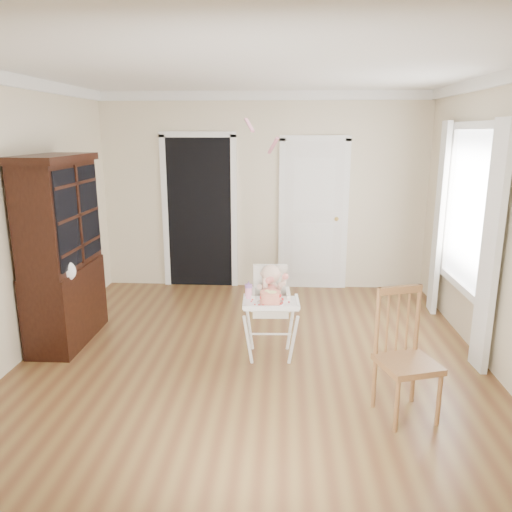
# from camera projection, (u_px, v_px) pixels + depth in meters

# --- Properties ---
(floor) EXTENTS (5.00, 5.00, 0.00)m
(floor) POSITION_uv_depth(u_px,v_px,m) (251.00, 362.00, 4.84)
(floor) COLOR brown
(floor) RESTS_ON ground
(ceiling) EXTENTS (5.00, 5.00, 0.00)m
(ceiling) POSITION_uv_depth(u_px,v_px,m) (251.00, 68.00, 4.18)
(ceiling) COLOR white
(ceiling) RESTS_ON wall_back
(wall_back) EXTENTS (4.50, 0.00, 4.50)m
(wall_back) POSITION_uv_depth(u_px,v_px,m) (263.00, 193.00, 6.93)
(wall_back) COLOR beige
(wall_back) RESTS_ON floor
(wall_left) EXTENTS (0.00, 5.00, 5.00)m
(wall_left) POSITION_uv_depth(u_px,v_px,m) (10.00, 223.00, 4.64)
(wall_left) COLOR beige
(wall_left) RESTS_ON floor
(wall_right) EXTENTS (0.00, 5.00, 5.00)m
(wall_right) POSITION_uv_depth(u_px,v_px,m) (506.00, 229.00, 4.38)
(wall_right) COLOR beige
(wall_right) RESTS_ON floor
(crown_molding) EXTENTS (4.50, 5.00, 0.12)m
(crown_molding) POSITION_uv_depth(u_px,v_px,m) (251.00, 75.00, 4.20)
(crown_molding) COLOR white
(crown_molding) RESTS_ON ceiling
(doorway) EXTENTS (1.06, 0.05, 2.22)m
(doorway) POSITION_uv_depth(u_px,v_px,m) (200.00, 209.00, 7.03)
(doorway) COLOR black
(doorway) RESTS_ON wall_back
(closet_door) EXTENTS (0.96, 0.09, 2.13)m
(closet_door) POSITION_uv_depth(u_px,v_px,m) (313.00, 217.00, 6.95)
(closet_door) COLOR white
(closet_door) RESTS_ON wall_back
(window_right) EXTENTS (0.13, 1.84, 2.30)m
(window_right) POSITION_uv_depth(u_px,v_px,m) (465.00, 220.00, 5.18)
(window_right) COLOR white
(window_right) RESTS_ON wall_right
(high_chair) EXTENTS (0.56, 0.68, 0.92)m
(high_chair) POSITION_uv_depth(u_px,v_px,m) (270.00, 302.00, 4.85)
(high_chair) COLOR white
(high_chair) RESTS_ON floor
(baby) EXTENTS (0.28, 0.22, 0.43)m
(baby) POSITION_uv_depth(u_px,v_px,m) (271.00, 287.00, 4.83)
(baby) COLOR beige
(baby) RESTS_ON high_chair
(cake) EXTENTS (0.25, 0.25, 0.11)m
(cake) POSITION_uv_depth(u_px,v_px,m) (270.00, 297.00, 4.58)
(cake) COLOR silver
(cake) RESTS_ON high_chair
(sippy_cup) EXTENTS (0.07, 0.07, 0.17)m
(sippy_cup) POSITION_uv_depth(u_px,v_px,m) (249.00, 291.00, 4.72)
(sippy_cup) COLOR pink
(sippy_cup) RESTS_ON high_chair
(china_cabinet) EXTENTS (0.52, 1.16, 1.96)m
(china_cabinet) POSITION_uv_depth(u_px,v_px,m) (62.00, 251.00, 5.13)
(china_cabinet) COLOR black
(china_cabinet) RESTS_ON floor
(dining_chair) EXTENTS (0.52, 0.52, 1.01)m
(dining_chair) POSITION_uv_depth(u_px,v_px,m) (406.00, 359.00, 3.86)
(dining_chair) COLOR brown
(dining_chair) RESTS_ON floor
(streamer) EXTENTS (0.14, 0.48, 0.15)m
(streamer) POSITION_uv_depth(u_px,v_px,m) (249.00, 125.00, 5.05)
(streamer) COLOR pink
(streamer) RESTS_ON ceiling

